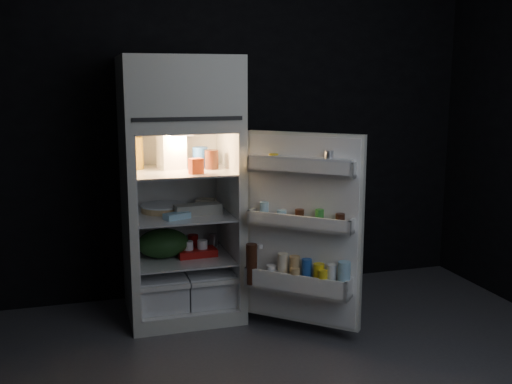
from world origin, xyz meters
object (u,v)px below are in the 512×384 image
object	(u,v)px
refrigerator	(180,179)
fridge_door	(302,234)
yogurt_tray	(197,252)
egg_carton	(198,209)
milk_jug	(171,151)

from	to	relation	value
refrigerator	fridge_door	size ratio (longest dim) A/B	1.46
fridge_door	yogurt_tray	distance (m)	0.82
refrigerator	egg_carton	distance (m)	0.24
refrigerator	milk_jug	size ratio (longest dim) A/B	7.42
refrigerator	milk_jug	bearing A→B (deg)	141.29
milk_jug	yogurt_tray	distance (m)	0.72
refrigerator	fridge_door	world-z (taller)	refrigerator
milk_jug	egg_carton	xyz separation A→B (m)	(0.15, -0.14, -0.38)
fridge_door	yogurt_tray	size ratio (longest dim) A/B	4.57
fridge_door	egg_carton	world-z (taller)	fridge_door
fridge_door	egg_carton	size ratio (longest dim) A/B	3.87
fridge_door	refrigerator	bearing A→B (deg)	136.00
fridge_door	milk_jug	xyz separation A→B (m)	(-0.70, 0.67, 0.47)
refrigerator	egg_carton	world-z (taller)	refrigerator
fridge_door	milk_jug	bearing A→B (deg)	136.32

